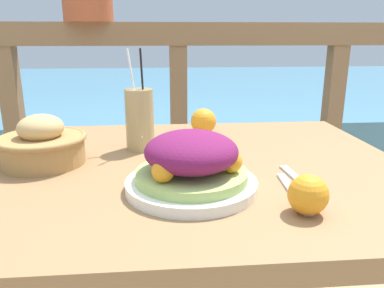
# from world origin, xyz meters

# --- Properties ---
(patio_table) EXTENTS (0.94, 0.79, 0.74)m
(patio_table) POSITION_xyz_m (0.00, 0.00, 0.63)
(patio_table) COLOR #997047
(patio_table) RESTS_ON ground_plane
(railing_fence) EXTENTS (2.80, 0.08, 1.07)m
(railing_fence) POSITION_xyz_m (-0.00, 0.78, 0.73)
(railing_fence) COLOR brown
(railing_fence) RESTS_ON ground_plane
(sea_backdrop) EXTENTS (12.00, 4.00, 0.52)m
(sea_backdrop) POSITION_xyz_m (0.00, 3.28, 0.26)
(sea_backdrop) COLOR teal
(sea_backdrop) RESTS_ON ground_plane
(salad_plate) EXTENTS (0.25, 0.25, 0.11)m
(salad_plate) POSITION_xyz_m (-0.03, -0.15, 0.79)
(salad_plate) COLOR white
(salad_plate) RESTS_ON patio_table
(drink_glass) EXTENTS (0.07, 0.07, 0.25)m
(drink_glass) POSITION_xyz_m (-0.13, 0.13, 0.82)
(drink_glass) COLOR tan
(drink_glass) RESTS_ON patio_table
(bread_basket) EXTENTS (0.19, 0.19, 0.11)m
(bread_basket) POSITION_xyz_m (-0.34, 0.03, 0.79)
(bread_basket) COLOR #AD7F47
(bread_basket) RESTS_ON patio_table
(fork) EXTENTS (0.03, 0.18, 0.00)m
(fork) POSITION_xyz_m (0.16, -0.18, 0.74)
(fork) COLOR silver
(fork) RESTS_ON patio_table
(knife) EXTENTS (0.03, 0.18, 0.00)m
(knife) POSITION_xyz_m (0.19, -0.13, 0.74)
(knife) COLOR silver
(knife) RESTS_ON patio_table
(orange_near_basket) EXTENTS (0.07, 0.07, 0.07)m
(orange_near_basket) POSITION_xyz_m (0.15, -0.26, 0.78)
(orange_near_basket) COLOR orange
(orange_near_basket) RESTS_ON patio_table
(orange_near_glass) EXTENTS (0.07, 0.07, 0.07)m
(orange_near_glass) POSITION_xyz_m (0.05, 0.26, 0.78)
(orange_near_glass) COLOR orange
(orange_near_glass) RESTS_ON patio_table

